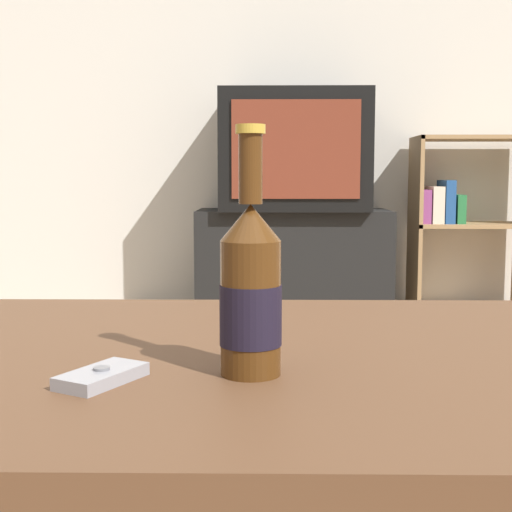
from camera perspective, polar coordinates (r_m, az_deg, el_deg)
The scene contains 7 objects.
back_wall at distance 3.96m, azimuth 0.25°, elevation 15.06°, with size 8.00×0.05×2.60m.
coffee_table at distance 0.93m, azimuth -1.72°, elevation -11.27°, with size 1.34×0.76×0.48m.
tv_stand at distance 3.64m, azimuth 2.98°, elevation -0.49°, with size 0.97×0.44×0.53m.
television at distance 3.61m, azimuth 3.03°, elevation 8.34°, with size 0.73×0.56×0.59m.
bookshelf at distance 3.84m, azimuth 16.17°, elevation 2.81°, with size 0.59×0.30×0.91m.
beer_bottle at distance 0.79m, azimuth -0.44°, elevation -2.77°, with size 0.07×0.07×0.28m.
cell_phone at distance 0.79m, azimuth -12.24°, elevation -9.37°, with size 0.09×0.11×0.02m.
Camera 1 is at (0.04, -0.89, 0.70)m, focal length 50.00 mm.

